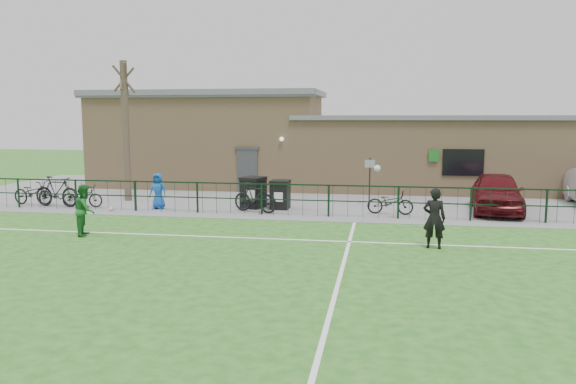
% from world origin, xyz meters
% --- Properties ---
extents(ground, '(90.00, 90.00, 0.00)m').
position_xyz_m(ground, '(0.00, 0.00, 0.00)').
color(ground, '#23591A').
rests_on(ground, ground).
extents(paving_strip, '(34.00, 13.00, 0.02)m').
position_xyz_m(paving_strip, '(0.00, 13.50, 0.01)').
color(paving_strip, slate).
rests_on(paving_strip, ground).
extents(pitch_line_touch, '(28.00, 0.10, 0.01)m').
position_xyz_m(pitch_line_touch, '(0.00, 7.80, 0.00)').
color(pitch_line_touch, white).
rests_on(pitch_line_touch, ground).
extents(pitch_line_mid, '(28.00, 0.10, 0.01)m').
position_xyz_m(pitch_line_mid, '(0.00, 4.00, 0.00)').
color(pitch_line_mid, white).
rests_on(pitch_line_mid, ground).
extents(pitch_line_perp, '(0.10, 16.00, 0.01)m').
position_xyz_m(pitch_line_perp, '(2.00, 0.00, 0.00)').
color(pitch_line_perp, white).
rests_on(pitch_line_perp, ground).
extents(perimeter_fence, '(28.00, 0.10, 1.20)m').
position_xyz_m(perimeter_fence, '(0.00, 8.00, 0.60)').
color(perimeter_fence, black).
rests_on(perimeter_fence, ground).
extents(bare_tree, '(0.30, 0.30, 6.00)m').
position_xyz_m(bare_tree, '(-8.00, 10.50, 3.00)').
color(bare_tree, '#433429').
rests_on(bare_tree, ground).
extents(wheelie_bin_left, '(0.99, 1.05, 1.16)m').
position_xyz_m(wheelie_bin_left, '(-2.16, 9.45, 0.60)').
color(wheelie_bin_left, black).
rests_on(wheelie_bin_left, paving_strip).
extents(wheelie_bin_right, '(0.72, 0.81, 1.05)m').
position_xyz_m(wheelie_bin_right, '(-1.05, 9.41, 0.55)').
color(wheelie_bin_right, black).
rests_on(wheelie_bin_right, paving_strip).
extents(sign_post, '(0.08, 0.08, 2.00)m').
position_xyz_m(sign_post, '(2.41, 10.44, 1.02)').
color(sign_post, black).
rests_on(sign_post, paving_strip).
extents(car_maroon, '(2.28, 4.62, 1.52)m').
position_xyz_m(car_maroon, '(7.24, 10.07, 0.78)').
color(car_maroon, '#4F0E13').
rests_on(car_maroon, paving_strip).
extents(bicycle_a, '(2.03, 1.01, 1.02)m').
position_xyz_m(bicycle_a, '(-11.29, 8.63, 0.53)').
color(bicycle_a, black).
rests_on(bicycle_a, paving_strip).
extents(bicycle_b, '(2.08, 0.77, 1.22)m').
position_xyz_m(bicycle_b, '(-10.17, 8.56, 0.63)').
color(bicycle_b, black).
rests_on(bicycle_b, paving_strip).
extents(bicycle_c, '(1.71, 0.74, 0.87)m').
position_xyz_m(bicycle_c, '(-9.01, 8.48, 0.46)').
color(bicycle_c, black).
rests_on(bicycle_c, paving_strip).
extents(bicycle_d, '(1.97, 1.16, 1.14)m').
position_xyz_m(bicycle_d, '(-1.85, 8.44, 0.59)').
color(bicycle_d, black).
rests_on(bicycle_d, paving_strip).
extents(bicycle_e, '(1.75, 0.75, 0.90)m').
position_xyz_m(bicycle_e, '(3.23, 8.87, 0.47)').
color(bicycle_e, black).
rests_on(bicycle_e, paving_strip).
extents(spectator_child, '(0.70, 0.46, 1.42)m').
position_xyz_m(spectator_child, '(-5.83, 8.61, 0.73)').
color(spectator_child, '#124CAF').
rests_on(spectator_child, paving_strip).
extents(goalkeeper_kick, '(2.05, 3.24, 2.07)m').
position_xyz_m(goalkeeper_kick, '(4.32, 3.64, 0.88)').
color(goalkeeper_kick, black).
rests_on(goalkeeper_kick, ground).
extents(outfield_player, '(0.80, 0.91, 1.58)m').
position_xyz_m(outfield_player, '(-6.12, 3.59, 0.79)').
color(outfield_player, '#1B6125').
rests_on(outfield_player, ground).
extents(ball_ground, '(0.20, 0.20, 0.20)m').
position_xyz_m(ball_ground, '(-7.44, 7.79, 0.10)').
color(ball_ground, silver).
rests_on(ball_ground, ground).
extents(clubhouse, '(24.25, 5.40, 4.96)m').
position_xyz_m(clubhouse, '(-0.88, 16.50, 2.22)').
color(clubhouse, tan).
rests_on(clubhouse, ground).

